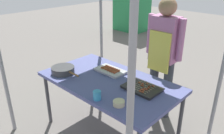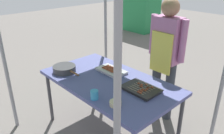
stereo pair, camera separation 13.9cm
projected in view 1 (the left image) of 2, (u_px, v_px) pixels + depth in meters
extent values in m
plane|color=#66605B|center=(109.00, 132.00, 2.91)|extent=(18.00, 18.00, 0.00)
cube|color=#4C518C|center=(109.00, 82.00, 2.62)|extent=(1.60, 0.90, 0.04)
cylinder|color=#3F3F44|center=(48.00, 99.00, 2.97)|extent=(0.04, 0.04, 0.71)
cylinder|color=#3F3F44|center=(92.00, 80.00, 3.49)|extent=(0.04, 0.04, 0.71)
cylinder|color=#3F3F44|center=(180.00, 121.00, 2.56)|extent=(0.04, 0.04, 0.71)
cylinder|color=gray|center=(130.00, 124.00, 1.34)|extent=(0.04, 0.04, 2.18)
cylinder|color=gray|center=(101.00, 26.00, 3.60)|extent=(0.04, 0.04, 2.18)
cube|color=#ADADB2|center=(110.00, 71.00, 2.81)|extent=(0.37, 0.21, 0.02)
cube|color=#ADADB2|center=(110.00, 70.00, 2.80)|extent=(0.38, 0.22, 0.01)
cylinder|color=brown|center=(104.00, 67.00, 2.86)|extent=(0.03, 0.10, 0.03)
cylinder|color=brown|center=(106.00, 68.00, 2.84)|extent=(0.03, 0.10, 0.03)
cylinder|color=brown|center=(108.00, 69.00, 2.82)|extent=(0.03, 0.10, 0.03)
cylinder|color=brown|center=(110.00, 69.00, 2.80)|extent=(0.03, 0.10, 0.03)
cylinder|color=brown|center=(112.00, 70.00, 2.78)|extent=(0.03, 0.10, 0.03)
cylinder|color=brown|center=(114.00, 71.00, 2.75)|extent=(0.03, 0.10, 0.03)
cylinder|color=brown|center=(116.00, 72.00, 2.73)|extent=(0.03, 0.10, 0.03)
cube|color=black|center=(142.00, 89.00, 2.40)|extent=(0.37, 0.26, 0.02)
cube|color=black|center=(142.00, 87.00, 2.40)|extent=(0.39, 0.27, 0.01)
cylinder|color=tan|center=(137.00, 90.00, 2.34)|extent=(0.23, 0.01, 0.01)
cube|color=brown|center=(140.00, 91.00, 2.31)|extent=(0.02, 0.02, 0.02)
cube|color=brown|center=(143.00, 93.00, 2.29)|extent=(0.02, 0.02, 0.02)
cylinder|color=tan|center=(139.00, 89.00, 2.36)|extent=(0.23, 0.01, 0.01)
cube|color=brown|center=(143.00, 91.00, 2.33)|extent=(0.02, 0.02, 0.02)
cube|color=brown|center=(142.00, 90.00, 2.34)|extent=(0.02, 0.02, 0.02)
cylinder|color=tan|center=(141.00, 88.00, 2.38)|extent=(0.23, 0.01, 0.01)
cube|color=brown|center=(144.00, 89.00, 2.36)|extent=(0.02, 0.02, 0.02)
cube|color=brown|center=(147.00, 90.00, 2.34)|extent=(0.02, 0.02, 0.02)
cylinder|color=tan|center=(143.00, 86.00, 2.41)|extent=(0.23, 0.01, 0.01)
cube|color=brown|center=(143.00, 86.00, 2.41)|extent=(0.02, 0.02, 0.02)
cube|color=brown|center=(142.00, 86.00, 2.42)|extent=(0.02, 0.02, 0.02)
cube|color=brown|center=(148.00, 89.00, 2.37)|extent=(0.02, 0.02, 0.02)
cylinder|color=tan|center=(145.00, 85.00, 2.43)|extent=(0.23, 0.01, 0.01)
cube|color=brown|center=(149.00, 87.00, 2.40)|extent=(0.02, 0.02, 0.02)
cube|color=brown|center=(139.00, 83.00, 2.48)|extent=(0.02, 0.02, 0.02)
cube|color=brown|center=(143.00, 84.00, 2.45)|extent=(0.02, 0.02, 0.02)
cube|color=brown|center=(149.00, 87.00, 2.40)|extent=(0.02, 0.02, 0.02)
cylinder|color=tan|center=(147.00, 84.00, 2.46)|extent=(0.23, 0.01, 0.01)
cube|color=brown|center=(147.00, 84.00, 2.46)|extent=(0.02, 0.02, 0.02)
cube|color=brown|center=(153.00, 86.00, 2.41)|extent=(0.02, 0.02, 0.02)
cylinder|color=#38383A|center=(63.00, 70.00, 2.78)|extent=(0.28, 0.28, 0.08)
cylinder|color=brown|center=(74.00, 74.00, 2.63)|extent=(0.16, 0.02, 0.02)
cylinder|color=#386B33|center=(63.00, 68.00, 2.76)|extent=(0.26, 0.26, 0.01)
cylinder|color=#BFB28C|center=(119.00, 103.00, 2.12)|extent=(0.11, 0.11, 0.05)
cylinder|color=#338CBF|center=(97.00, 95.00, 2.21)|extent=(0.08, 0.08, 0.09)
cylinder|color=#333842|center=(153.00, 85.00, 3.22)|extent=(0.12, 0.12, 0.82)
cylinder|color=#333842|center=(167.00, 90.00, 3.08)|extent=(0.12, 0.12, 0.82)
cube|color=#B26B9E|center=(165.00, 39.00, 2.87)|extent=(0.34, 0.20, 0.58)
cube|color=#D8CC4C|center=(159.00, 52.00, 2.85)|extent=(0.30, 0.02, 0.52)
cylinder|color=#B26B9E|center=(150.00, 34.00, 3.00)|extent=(0.08, 0.08, 0.52)
cylinder|color=#B26B9E|center=(181.00, 40.00, 2.72)|extent=(0.08, 0.08, 0.52)
sphere|color=#9E7256|center=(168.00, 7.00, 2.71)|extent=(0.22, 0.22, 0.22)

